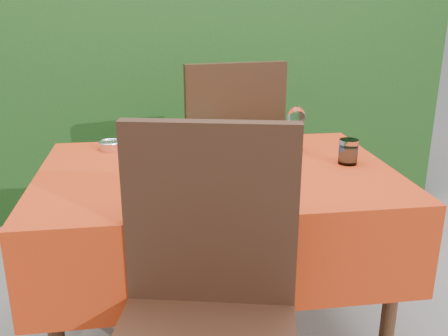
{
  "coord_description": "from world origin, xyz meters",
  "views": [
    {
      "loc": [
        -0.21,
        -1.68,
        1.32
      ],
      "look_at": [
        0.02,
        -0.05,
        0.77
      ],
      "focal_mm": 40.0,
      "sensor_mm": 36.0,
      "label": 1
    }
  ],
  "objects": [
    {
      "name": "pasta_plate",
      "position": [
        0.03,
        0.3,
        0.78
      ],
      "size": [
        0.27,
        0.27,
        0.08
      ],
      "rotation": [
        0.0,
        0.0,
        0.02
      ],
      "color": "white",
      "rests_on": "dining_table"
    },
    {
      "name": "water_glass",
      "position": [
        0.49,
        -0.01,
        0.79
      ],
      "size": [
        0.07,
        0.07,
        0.09
      ],
      "color": "silver",
      "rests_on": "dining_table"
    },
    {
      "name": "steel_ramekin",
      "position": [
        -0.39,
        0.31,
        0.76
      ],
      "size": [
        0.08,
        0.08,
        0.03
      ],
      "primitive_type": "cylinder",
      "color": "silver",
      "rests_on": "dining_table"
    },
    {
      "name": "dining_table",
      "position": [
        0.0,
        0.0,
        0.6
      ],
      "size": [
        1.26,
        0.86,
        0.75
      ],
      "color": "#422415",
      "rests_on": "ground"
    },
    {
      "name": "hedge",
      "position": [
        0.0,
        1.55,
        0.92
      ],
      "size": [
        3.2,
        0.55,
        1.78
      ],
      "color": "black",
      "rests_on": "ground"
    },
    {
      "name": "chair_far",
      "position": [
        0.15,
        0.68,
        0.61
      ],
      "size": [
        0.53,
        0.53,
        1.06
      ],
      "rotation": [
        0.0,
        0.0,
        3.27
      ],
      "color": "black",
      "rests_on": "ground"
    },
    {
      "name": "pizza_plate",
      "position": [
        -0.0,
        -0.13,
        0.78
      ],
      "size": [
        0.33,
        0.33,
        0.06
      ],
      "rotation": [
        0.0,
        0.0,
        -0.1
      ],
      "color": "white",
      "rests_on": "dining_table"
    },
    {
      "name": "wine_glass",
      "position": [
        0.35,
        0.2,
        0.87
      ],
      "size": [
        0.07,
        0.07,
        0.18
      ],
      "color": "white",
      "rests_on": "dining_table"
    },
    {
      "name": "fork",
      "position": [
        -0.28,
        -0.02,
        0.75
      ],
      "size": [
        0.05,
        0.19,
        0.0
      ],
      "primitive_type": "cube",
      "rotation": [
        0.0,
        0.0,
        0.15
      ],
      "color": "#BABBC2",
      "rests_on": "dining_table"
    },
    {
      "name": "chair_near",
      "position": [
        -0.1,
        -0.58,
        0.59
      ],
      "size": [
        0.56,
        0.56,
        1.04
      ],
      "rotation": [
        0.0,
        0.0,
        -0.22
      ],
      "color": "black",
      "rests_on": "ground"
    }
  ]
}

